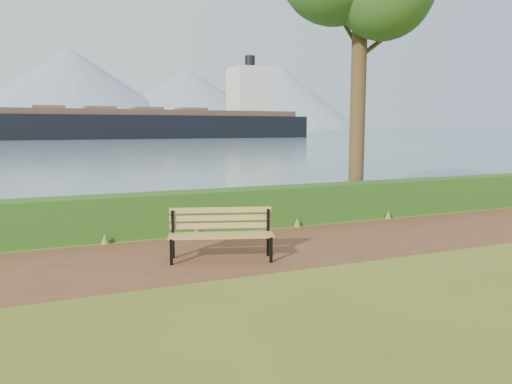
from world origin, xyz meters
name	(u,v)px	position (x,y,z in m)	size (l,w,h in m)	color
ground	(276,251)	(0.00, 0.00, 0.00)	(140.00, 140.00, 0.00)	#505F1B
path	(270,248)	(0.00, 0.30, 0.01)	(40.00, 3.40, 0.01)	#532F1C
hedge	(232,209)	(0.00, 2.60, 0.50)	(32.00, 0.85, 1.00)	#163F12
water	(49,132)	(0.00, 260.00, 0.01)	(700.00, 510.00, 0.00)	#496775
mountains	(30,93)	(-9.17, 406.05, 27.70)	(585.00, 190.00, 70.00)	gray
bench	(221,230)	(-1.26, -0.15, 0.58)	(2.09, 1.17, 1.01)	black
cargo_ship	(169,124)	(22.20, 101.19, 3.15)	(69.79, 13.00, 21.10)	black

